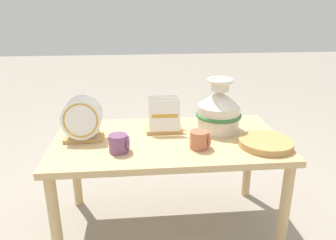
{
  "coord_description": "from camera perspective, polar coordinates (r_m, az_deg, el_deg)",
  "views": [
    {
      "loc": [
        -0.16,
        -1.68,
        1.31
      ],
      "look_at": [
        0.0,
        0.0,
        0.7
      ],
      "focal_mm": 35.0,
      "sensor_mm": 36.0,
      "label": 1
    }
  ],
  "objects": [
    {
      "name": "ground_plane",
      "position": [
        2.13,
        -0.0,
        -17.85
      ],
      "size": [
        14.0,
        14.0,
        0.0
      ],
      "primitive_type": "plane",
      "color": "gray"
    },
    {
      "name": "display_table",
      "position": [
        1.86,
        -0.0,
        -5.26
      ],
      "size": [
        1.27,
        0.69,
        0.59
      ],
      "color": "tan",
      "rests_on": "ground_plane"
    },
    {
      "name": "mug_terracotta_glaze",
      "position": [
        1.71,
        5.58,
        -3.44
      ],
      "size": [
        0.1,
        0.1,
        0.09
      ],
      "color": "#B76647",
      "rests_on": "display_table"
    },
    {
      "name": "ceramic_vase",
      "position": [
        1.93,
        8.84,
        1.81
      ],
      "size": [
        0.27,
        0.27,
        0.31
      ],
      "color": "silver",
      "rests_on": "display_table"
    },
    {
      "name": "mug_plum_glaze",
      "position": [
        1.67,
        -8.48,
        -4.06
      ],
      "size": [
        0.1,
        0.1,
        0.09
      ],
      "color": "#7A4770",
      "rests_on": "display_table"
    },
    {
      "name": "wicker_charger_stack",
      "position": [
        1.81,
        16.68,
        -3.85
      ],
      "size": [
        0.28,
        0.28,
        0.04
      ],
      "color": "tan",
      "rests_on": "display_table"
    },
    {
      "name": "dish_rack_square_plates",
      "position": [
        1.92,
        -0.71,
        -0.12
      ],
      "size": [
        0.21,
        0.16,
        0.2
      ],
      "color": "tan",
      "rests_on": "display_table"
    },
    {
      "name": "dish_rack_round_plates",
      "position": [
        1.84,
        -14.67,
        -0.41
      ],
      "size": [
        0.21,
        0.16,
        0.24
      ],
      "color": "tan",
      "rests_on": "display_table"
    }
  ]
}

